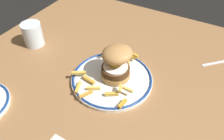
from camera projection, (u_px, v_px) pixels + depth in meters
ground_plane at (120, 91)px, 72.36cm from camera, size 112.66×105.50×4.00cm
dinner_plate at (112, 79)px, 72.59cm from camera, size 26.21×26.21×1.60cm
burger at (116, 62)px, 69.31cm from camera, size 11.46×11.53×10.74cm
fries_pile at (107, 76)px, 71.22cm from camera, size 20.92×25.56×2.69cm
water_glass at (33, 36)px, 85.27cm from camera, size 7.36×7.36×8.94cm
fork at (221, 62)px, 79.71cm from camera, size 11.29×11.02×0.36cm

